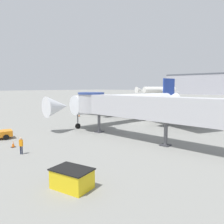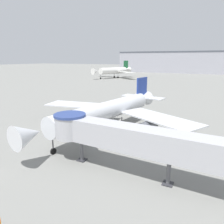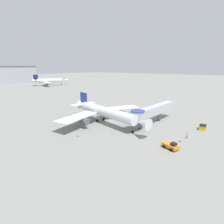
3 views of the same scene
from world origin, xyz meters
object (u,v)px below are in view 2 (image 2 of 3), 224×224
traffic_cone_port_wing (45,123)px  background_jet_green_tail (114,71)px  main_airplane (109,111)px  jet_bridge (128,138)px

traffic_cone_port_wing → background_jet_green_tail: size_ratio=0.02×
main_airplane → jet_bridge: (9.11, -12.65, 0.59)m
traffic_cone_port_wing → main_airplane: bearing=10.1°
main_airplane → traffic_cone_port_wing: size_ratio=47.19×
jet_bridge → traffic_cone_port_wing: size_ratio=33.78×
traffic_cone_port_wing → background_jet_green_tail: bearing=108.7°
jet_bridge → main_airplane: bearing=128.5°
traffic_cone_port_wing → jet_bridge: bearing=-24.6°
main_airplane → traffic_cone_port_wing: bearing=-160.6°
jet_bridge → traffic_cone_port_wing: bearing=158.2°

